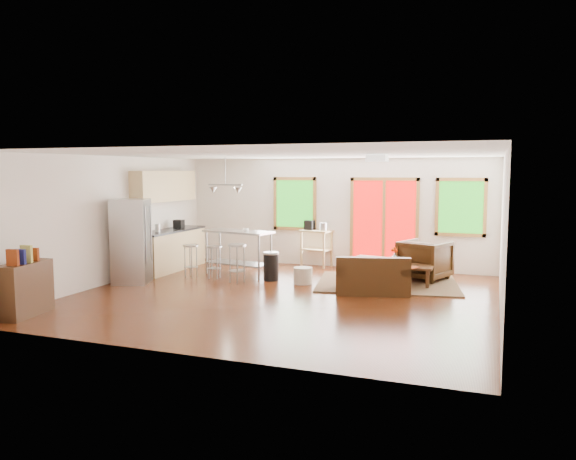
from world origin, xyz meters
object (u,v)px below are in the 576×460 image
(rug, at_px, (387,283))
(island, at_px, (238,244))
(armchair, at_px, (425,258))
(refrigerator, at_px, (132,241))
(ottoman, at_px, (368,268))
(coffee_table, at_px, (407,268))
(loveseat, at_px, (372,278))
(kitchen_cart, at_px, (316,235))

(rug, xyz_separation_m, island, (-3.29, -0.12, 0.66))
(rug, bearing_deg, island, -177.95)
(armchair, relative_size, refrigerator, 0.54)
(armchair, bearing_deg, ottoman, 29.56)
(armchair, bearing_deg, rug, 68.59)
(coffee_table, xyz_separation_m, island, (-3.68, -0.10, 0.32))
(loveseat, distance_m, kitchen_cart, 3.20)
(refrigerator, height_order, island, refrigerator)
(rug, height_order, island, island)
(armchair, relative_size, island, 0.57)
(loveseat, distance_m, armchair, 1.84)
(loveseat, relative_size, coffee_table, 1.43)
(rug, height_order, refrigerator, refrigerator)
(ottoman, bearing_deg, armchair, 7.90)
(rug, distance_m, loveseat, 1.01)
(loveseat, xyz_separation_m, kitchen_cart, (-1.92, 2.51, 0.47))
(refrigerator, bearing_deg, kitchen_cart, 27.92)
(ottoman, relative_size, refrigerator, 0.38)
(refrigerator, xyz_separation_m, kitchen_cart, (2.92, 3.26, -0.11))
(armchair, relative_size, kitchen_cart, 0.84)
(loveseat, bearing_deg, coffee_table, 48.25)
(loveseat, distance_m, refrigerator, 4.93)
(rug, relative_size, coffee_table, 2.66)
(rug, relative_size, refrigerator, 1.61)
(loveseat, xyz_separation_m, island, (-3.19, 0.84, 0.39))
(coffee_table, xyz_separation_m, armchair, (0.27, 0.72, 0.11))
(loveseat, height_order, coffee_table, loveseat)
(coffee_table, bearing_deg, rug, 178.01)
(ottoman, distance_m, refrigerator, 5.01)
(armchair, distance_m, refrigerator, 6.11)
(island, bearing_deg, refrigerator, -136.04)
(loveseat, xyz_separation_m, armchair, (0.77, 1.67, 0.18))
(rug, distance_m, refrigerator, 5.30)
(ottoman, xyz_separation_m, island, (-2.77, -0.66, 0.46))
(loveseat, relative_size, ottoman, 2.30)
(coffee_table, bearing_deg, kitchen_cart, 147.06)
(coffee_table, relative_size, refrigerator, 0.61)
(armchair, xyz_separation_m, island, (-3.95, -0.82, 0.21))
(armchair, height_order, refrigerator, refrigerator)
(island, distance_m, kitchen_cart, 2.10)
(refrigerator, bearing_deg, rug, -1.18)
(armchair, bearing_deg, kitchen_cart, 4.22)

